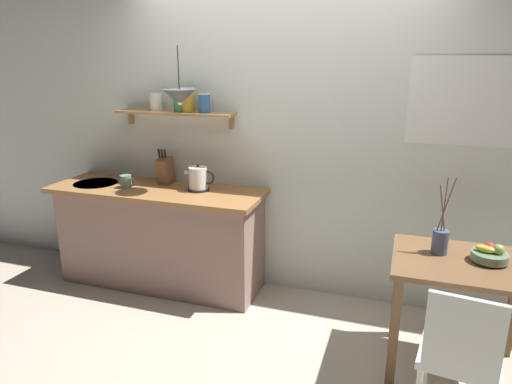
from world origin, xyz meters
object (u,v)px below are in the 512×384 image
(twig_vase, at_px, (440,240))
(knife_block, at_px, (165,170))
(coffee_mug_by_sink, at_px, (126,181))
(fruit_bowl, at_px, (490,254))
(pendant_lamp, at_px, (180,97))
(dining_chair_near, at_px, (460,356))
(electric_kettle, at_px, (199,179))
(dining_table, at_px, (461,283))

(twig_vase, bearing_deg, knife_block, 166.27)
(knife_block, xyz_separation_m, coffee_mug_by_sink, (-0.25, -0.22, -0.07))
(twig_vase, distance_m, knife_block, 2.28)
(fruit_bowl, distance_m, pendant_lamp, 2.40)
(twig_vase, xyz_separation_m, knife_block, (-2.21, 0.54, 0.16))
(pendant_lamp, bearing_deg, knife_block, 144.92)
(dining_chair_near, height_order, pendant_lamp, pendant_lamp)
(dining_chair_near, relative_size, fruit_bowl, 4.23)
(twig_vase, height_order, knife_block, twig_vase)
(knife_block, bearing_deg, fruit_bowl, -13.15)
(dining_chair_near, xyz_separation_m, twig_vase, (-0.10, 0.68, 0.35))
(electric_kettle, distance_m, knife_block, 0.37)
(dining_chair_near, height_order, knife_block, knife_block)
(dining_table, bearing_deg, coffee_mug_by_sink, 171.39)
(dining_chair_near, relative_size, twig_vase, 1.80)
(twig_vase, height_order, pendant_lamp, pendant_lamp)
(pendant_lamp, bearing_deg, electric_kettle, 44.59)
(twig_vase, distance_m, coffee_mug_by_sink, 2.49)
(dining_chair_near, distance_m, electric_kettle, 2.30)
(fruit_bowl, xyz_separation_m, electric_kettle, (-2.13, 0.48, 0.17))
(knife_block, distance_m, coffee_mug_by_sink, 0.34)
(dining_table, relative_size, electric_kettle, 3.20)
(electric_kettle, xyz_separation_m, knife_block, (-0.36, 0.10, 0.03))
(twig_vase, distance_m, electric_kettle, 1.90)
(coffee_mug_by_sink, relative_size, pendant_lamp, 0.32)
(fruit_bowl, height_order, electric_kettle, electric_kettle)
(fruit_bowl, xyz_separation_m, coffee_mug_by_sink, (-2.74, 0.37, 0.12))
(dining_table, xyz_separation_m, fruit_bowl, (0.14, 0.03, 0.20))
(coffee_mug_by_sink, bearing_deg, dining_chair_near, -21.39)
(dining_chair_near, distance_m, pendant_lamp, 2.55)
(dining_table, height_order, electric_kettle, electric_kettle)
(dining_table, bearing_deg, knife_block, 165.45)
(twig_vase, bearing_deg, electric_kettle, 166.59)
(electric_kettle, height_order, coffee_mug_by_sink, electric_kettle)
(pendant_lamp, bearing_deg, dining_table, -11.44)
(coffee_mug_by_sink, distance_m, pendant_lamp, 0.88)
(knife_block, bearing_deg, coffee_mug_by_sink, -139.75)
(dining_chair_near, xyz_separation_m, knife_block, (-2.31, 1.22, 0.50))
(twig_vase, height_order, coffee_mug_by_sink, twig_vase)
(electric_kettle, xyz_separation_m, pendant_lamp, (-0.09, -0.09, 0.67))
(knife_block, height_order, pendant_lamp, pendant_lamp)
(twig_vase, bearing_deg, coffee_mug_by_sink, 172.51)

